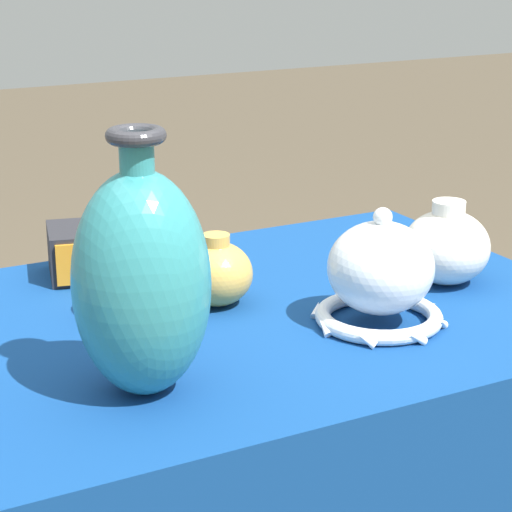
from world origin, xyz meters
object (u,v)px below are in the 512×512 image
at_px(vase_dome_bell, 380,277).
at_px(mosaic_tile_box, 89,251).
at_px(jar_round_slate, 132,276).
at_px(jar_round_ochre, 216,273).
at_px(vase_tall_bulbous, 141,281).
at_px(jar_round_ivory, 446,246).

height_order(vase_dome_bell, mosaic_tile_box, vase_dome_bell).
distance_m(mosaic_tile_box, jar_round_slate, 0.20).
distance_m(jar_round_slate, jar_round_ochre, 0.13).
xyz_separation_m(vase_tall_bulbous, mosaic_tile_box, (0.08, 0.44, -0.10)).
height_order(vase_tall_bulbous, jar_round_ochre, vase_tall_bulbous).
relative_size(vase_tall_bulbous, jar_round_ochre, 2.97).
distance_m(vase_tall_bulbous, jar_round_ivory, 0.58).
distance_m(vase_tall_bulbous, jar_round_ochre, 0.31).
xyz_separation_m(vase_tall_bulbous, jar_round_slate, (0.07, 0.24, -0.08)).
relative_size(jar_round_slate, jar_round_ochre, 1.25).
bearing_deg(jar_round_slate, mosaic_tile_box, 88.92).
bearing_deg(jar_round_ochre, jar_round_ivory, -12.77).
relative_size(vase_tall_bulbous, jar_round_ivory, 2.37).
xyz_separation_m(jar_round_slate, jar_round_ochre, (0.13, -0.01, -0.01)).
height_order(vase_dome_bell, jar_round_ivory, vase_dome_bell).
distance_m(vase_dome_bell, mosaic_tile_box, 0.49).
xyz_separation_m(vase_tall_bulbous, jar_round_ochre, (0.20, 0.22, -0.09)).
xyz_separation_m(jar_round_ivory, jar_round_slate, (-0.48, 0.09, 0.00)).
distance_m(vase_tall_bulbous, mosaic_tile_box, 0.45).
bearing_deg(vase_dome_bell, jar_round_ochre, 134.03).
relative_size(jar_round_ivory, jar_round_ochre, 1.26).
bearing_deg(mosaic_tile_box, jar_round_slate, -77.24).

